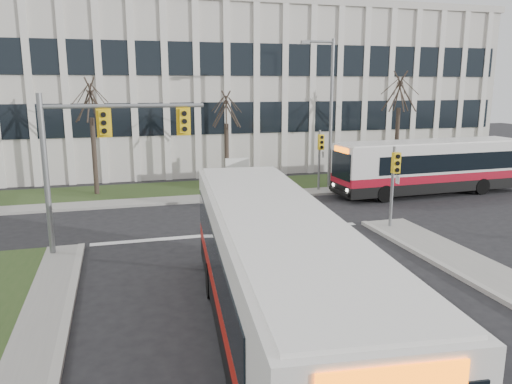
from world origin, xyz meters
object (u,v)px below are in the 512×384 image
(directory_sign, at_px, (237,171))
(bus_main, at_px, (274,282))
(bus_cross, at_px, (429,168))
(streetlight, at_px, (329,106))

(directory_sign, distance_m, bus_main, 19.45)
(directory_sign, bearing_deg, bus_main, -100.75)
(bus_main, height_order, bus_cross, bus_main)
(bus_cross, bearing_deg, streetlight, -122.30)
(streetlight, bearing_deg, bus_cross, -29.95)
(bus_main, xyz_separation_m, bus_cross, (14.48, 14.73, -0.16))
(directory_sign, relative_size, bus_main, 0.15)
(bus_main, bearing_deg, bus_cross, 51.30)
(bus_main, relative_size, bus_cross, 1.10)
(streetlight, height_order, bus_main, streetlight)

